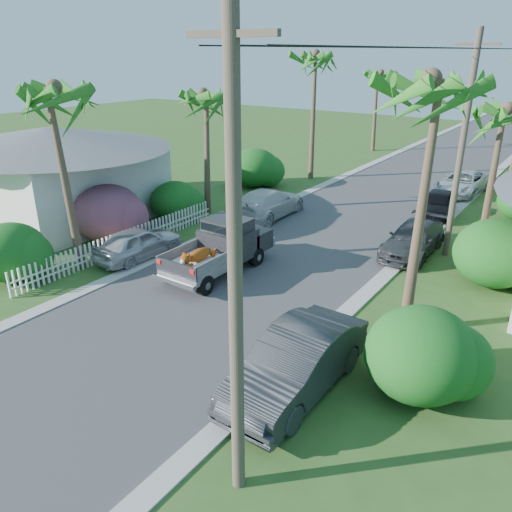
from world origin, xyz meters
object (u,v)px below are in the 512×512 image
Objects in this scene: palm_r_a at (438,82)px; palm_r_b at (505,110)px; palm_l_b at (205,94)px; palm_l_d at (379,73)px; house_left at (55,176)px; parked_car_rn at (296,363)px; parked_car_lf at (268,203)px; pickup_truck at (224,246)px; parked_car_rm at (413,239)px; palm_l_c at (316,55)px; utility_pole_a at (235,280)px; parked_car_rf at (437,203)px; parked_car_ln at (139,243)px; utility_pole_b at (462,148)px; parked_car_rd at (462,183)px; palm_l_a at (52,89)px.

palm_r_a is 1.21× the size of palm_r_b.
palm_l_b is 13.73m from palm_r_b.
palm_l_d is 28.11m from house_left.
parked_car_rn is 14.58m from parked_car_lf.
palm_l_b is 22.00m from palm_l_d.
pickup_truck is 8.23m from parked_car_rm.
palm_r_a is (1.94, -6.29, 6.77)m from parked_car_rm.
house_left is (-7.00, -15.00, -5.79)m from palm_l_c.
parked_car_rm is 8.03m from parked_car_lf.
utility_pole_a reaches higher than parked_car_rn.
palm_r_a reaches higher than parked_car_rf.
parked_car_ln is 8.89m from palm_l_b.
parked_car_rn is at bearing 100.33° from utility_pole_a.
parked_car_lf is at bearing 18.27° from palm_l_b.
parked_car_rf is 14.37m from palm_r_a.
parked_car_rf is at bearing 110.09° from utility_pole_b.
palm_r_a is (7.62, -0.35, 6.41)m from pickup_truck.
palm_r_a is 0.97× the size of utility_pole_a.
parked_car_rm is at bearing 172.78° from parked_car_lf.
palm_l_c reaches higher than parked_car_rm.
parked_car_rd is at bearing 100.59° from utility_pole_b.
palm_l_d is 30.80m from palm_r_a.
parked_car_rn is at bearing -92.93° from utility_pole_b.
palm_l_b reaches higher than pickup_truck.
parked_car_rm is 11.73m from parked_car_ln.
palm_r_a reaches higher than palm_l_a.
parked_car_rm is at bearing 16.95° from house_left.
pickup_truck is 8.37m from palm_l_a.
house_left is at bearing -130.69° from parked_car_rd.
parked_car_ln reaches higher than parked_car_rm.
parked_car_rn reaches higher than parked_car_rf.
parked_car_rd is 12.88m from parked_car_lf.
parked_car_rn is at bearing 124.45° from parked_car_lf.
parked_car_rf is at bearing -120.12° from parked_car_ln.
palm_r_a is (12.50, 3.00, 0.49)m from palm_l_a.
palm_l_b is (-3.17, -1.05, 5.40)m from parked_car_lf.
pickup_truck is at bearing -132.50° from palm_r_b.
house_left is 20.81m from utility_pole_a.
parked_car_rm is at bearing -43.12° from palm_l_c.
utility_pole_a reaches higher than pickup_truck.
utility_pole_a is at bearing 148.82° from parked_car_ln.
parked_car_ln is at bearing -110.82° from parked_car_rd.
parked_car_rd reaches higher than parked_car_ln.
parked_car_ln is 0.44× the size of house_left.
palm_r_b is (12.80, 12.00, -0.98)m from palm_l_a.
pickup_truck reaches higher than parked_car_rf.
parked_car_lf is at bearing -75.20° from palm_l_c.
parked_car_rn is 5.05m from utility_pole_a.
parked_car_lf is 0.72× the size of palm_r_b.
parked_car_ln is at bearing -86.59° from palm_l_c.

